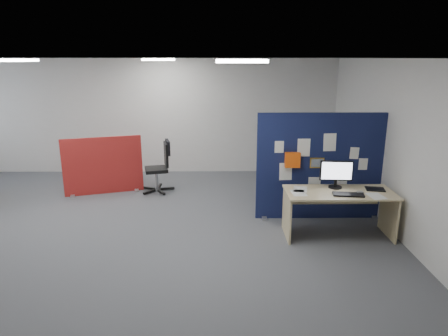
{
  "coord_description": "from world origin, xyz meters",
  "views": [
    {
      "loc": [
        1.74,
        -5.97,
        2.71
      ],
      "look_at": [
        1.81,
        0.2,
        1.0
      ],
      "focal_mm": 32.0,
      "sensor_mm": 36.0,
      "label": 1
    }
  ],
  "objects_px": {
    "monitor_main": "(336,173)",
    "red_divider": "(103,166)",
    "navy_divider": "(321,167)",
    "main_desk": "(338,201)",
    "office_chair": "(161,163)"
  },
  "relations": [
    {
      "from": "main_desk",
      "to": "monitor_main",
      "type": "xyz_separation_m",
      "value": [
        -0.02,
        0.14,
        0.42
      ]
    },
    {
      "from": "navy_divider",
      "to": "office_chair",
      "type": "distance_m",
      "value": 3.31
    },
    {
      "from": "monitor_main",
      "to": "red_divider",
      "type": "relative_size",
      "value": 0.33
    },
    {
      "from": "monitor_main",
      "to": "red_divider",
      "type": "xyz_separation_m",
      "value": [
        -4.19,
        1.9,
        -0.4
      ]
    },
    {
      "from": "navy_divider",
      "to": "main_desk",
      "type": "xyz_separation_m",
      "value": [
        0.11,
        -0.69,
        -0.36
      ]
    },
    {
      "from": "navy_divider",
      "to": "monitor_main",
      "type": "bearing_deg",
      "value": -80.41
    },
    {
      "from": "monitor_main",
      "to": "office_chair",
      "type": "xyz_separation_m",
      "value": [
        -3.03,
        2.04,
        -0.37
      ]
    },
    {
      "from": "navy_divider",
      "to": "office_chair",
      "type": "height_order",
      "value": "navy_divider"
    },
    {
      "from": "monitor_main",
      "to": "red_divider",
      "type": "height_order",
      "value": "red_divider"
    },
    {
      "from": "navy_divider",
      "to": "main_desk",
      "type": "height_order",
      "value": "navy_divider"
    },
    {
      "from": "red_divider",
      "to": "monitor_main",
      "type": "bearing_deg",
      "value": -40.92
    },
    {
      "from": "navy_divider",
      "to": "red_divider",
      "type": "relative_size",
      "value": 1.47
    },
    {
      "from": "red_divider",
      "to": "office_chair",
      "type": "relative_size",
      "value": 1.44
    },
    {
      "from": "navy_divider",
      "to": "main_desk",
      "type": "relative_size",
      "value": 1.35
    },
    {
      "from": "navy_divider",
      "to": "main_desk",
      "type": "bearing_deg",
      "value": -80.68
    }
  ]
}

